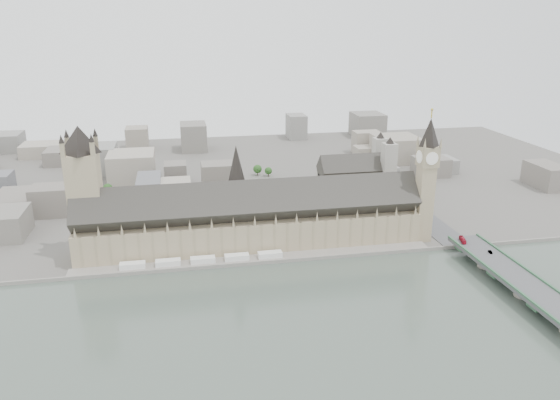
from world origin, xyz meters
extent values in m
plane|color=#595651|center=(0.00, 0.00, 0.00)|extent=(900.00, 900.00, 0.00)
plane|color=#414C43|center=(0.00, -165.00, 0.00)|extent=(600.00, 600.00, 0.00)
cube|color=gray|center=(0.00, -15.00, 1.50)|extent=(600.00, 1.50, 3.00)
cube|color=gray|center=(0.00, -7.50, 1.00)|extent=(270.00, 15.00, 2.00)
cube|color=white|center=(-90.00, -7.00, 4.00)|extent=(18.00, 7.00, 4.00)
cube|color=white|center=(-65.00, -7.00, 4.00)|extent=(18.00, 7.00, 4.00)
cube|color=white|center=(-40.00, -7.00, 4.00)|extent=(18.00, 7.00, 4.00)
cube|color=white|center=(-15.00, -7.00, 4.00)|extent=(18.00, 7.00, 4.00)
cube|color=white|center=(10.00, -7.00, 4.00)|extent=(18.00, 7.00, 4.00)
cube|color=tan|center=(0.00, 20.00, 12.50)|extent=(265.00, 40.00, 25.00)
cube|color=#2B2926|center=(0.00, 20.00, 35.08)|extent=(265.00, 40.73, 40.73)
cube|color=tan|center=(138.00, 8.00, 31.00)|extent=(12.00, 12.00, 62.00)
cube|color=#998E69|center=(138.00, 8.00, 70.00)|extent=(14.00, 14.00, 16.00)
cylinder|color=white|center=(145.20, 8.00, 70.00)|extent=(0.60, 10.00, 10.00)
cylinder|color=white|center=(130.80, 8.00, 70.00)|extent=(0.60, 10.00, 10.00)
cylinder|color=white|center=(138.00, 15.20, 70.00)|extent=(10.00, 0.60, 10.00)
cylinder|color=white|center=(138.00, 0.80, 70.00)|extent=(10.00, 0.60, 10.00)
cone|color=black|center=(138.00, 8.00, 89.00)|extent=(17.00, 17.00, 22.00)
cylinder|color=gold|center=(138.00, 8.00, 103.00)|extent=(1.00, 1.00, 6.00)
sphere|color=gold|center=(138.00, 8.00, 106.50)|extent=(2.00, 2.00, 2.00)
cone|color=#998E69|center=(144.50, 14.50, 82.00)|extent=(2.40, 2.40, 8.00)
cone|color=#998E69|center=(131.50, 14.50, 82.00)|extent=(2.40, 2.40, 8.00)
cone|color=#998E69|center=(144.50, 1.50, 82.00)|extent=(2.40, 2.40, 8.00)
cone|color=#998E69|center=(131.50, 1.50, 82.00)|extent=(2.40, 2.40, 8.00)
cube|color=tan|center=(-122.00, 26.00, 40.00)|extent=(23.00, 23.00, 80.00)
cone|color=black|center=(-122.00, 26.00, 90.00)|extent=(30.00, 30.00, 20.00)
cylinder|color=#998E69|center=(-10.00, 26.00, 43.00)|extent=(12.00, 12.00, 20.00)
cone|color=black|center=(-10.00, 26.00, 67.00)|extent=(13.00, 13.00, 28.00)
cube|color=#474749|center=(162.00, -87.50, 5.12)|extent=(25.00, 325.00, 10.25)
cube|color=gray|center=(105.00, 95.00, 17.00)|extent=(60.00, 28.00, 34.00)
cube|color=#2B2926|center=(105.00, 95.00, 39.00)|extent=(60.00, 28.28, 28.28)
cube|color=gray|center=(137.00, 107.00, 32.00)|extent=(12.00, 12.00, 64.00)
cube|color=gray|center=(137.00, 83.00, 32.00)|extent=(12.00, 12.00, 64.00)
imported|color=#AF1428|center=(155.92, -25.25, 11.89)|extent=(5.71, 12.11, 3.29)
imported|color=gray|center=(165.22, -48.33, 11.07)|extent=(2.39, 5.16, 1.64)
imported|color=gray|center=(165.35, 48.17, 10.89)|extent=(3.26, 4.74, 1.27)
camera|label=1|loc=(-53.53, -376.14, 171.70)|focal=35.00mm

